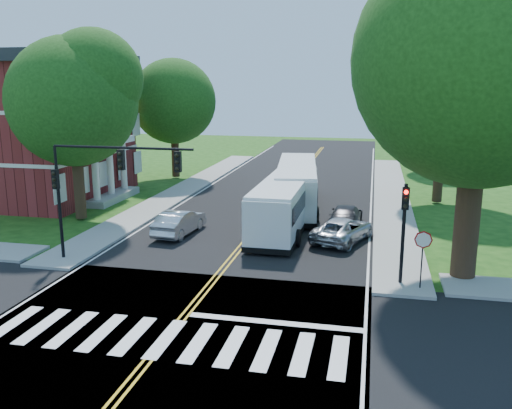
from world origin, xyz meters
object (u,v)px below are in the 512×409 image
(dark_sedan, at_px, (346,216))
(bus_follow, at_px, (297,185))
(bus_lead, at_px, (285,202))
(signal_ne, at_px, (404,221))
(hatchback, at_px, (179,222))
(suv, at_px, (343,230))
(signal_nw, at_px, (100,176))

(dark_sedan, bearing_deg, bus_follow, -46.31)
(bus_lead, bearing_deg, signal_ne, 128.08)
(dark_sedan, bearing_deg, hatchback, 24.86)
(signal_ne, bearing_deg, bus_lead, 127.73)
(bus_lead, xyz_separation_m, suv, (3.62, -2.08, -0.93))
(signal_ne, xyz_separation_m, bus_lead, (-6.50, 8.40, -1.35))
(signal_nw, height_order, bus_lead, signal_nw)
(hatchback, distance_m, suv, 9.45)
(bus_follow, height_order, suv, bus_follow)
(bus_lead, xyz_separation_m, hatchback, (-5.81, -2.70, -0.87))
(bus_follow, bearing_deg, signal_ne, 108.33)
(signal_nw, xyz_separation_m, hatchback, (1.75, 5.71, -3.64))
(signal_ne, distance_m, dark_sedan, 10.35)
(signal_nw, xyz_separation_m, dark_sedan, (11.17, 9.68, -3.71))
(hatchback, relative_size, dark_sedan, 0.98)
(signal_nw, height_order, hatchback, signal_nw)
(signal_nw, bearing_deg, hatchback, 72.97)
(signal_ne, bearing_deg, dark_sedan, 106.61)
(bus_lead, relative_size, bus_follow, 0.95)
(signal_nw, xyz_separation_m, bus_follow, (7.49, 13.81, -2.70))
(bus_follow, relative_size, suv, 2.57)
(signal_nw, bearing_deg, suv, 29.53)
(bus_follow, xyz_separation_m, hatchback, (-5.74, -8.10, -0.94))
(bus_follow, distance_m, hatchback, 9.97)
(signal_ne, xyz_separation_m, dark_sedan, (-2.88, 9.67, -2.29))
(suv, height_order, dark_sedan, suv)
(suv, relative_size, dark_sedan, 1.07)
(bus_lead, distance_m, dark_sedan, 3.94)
(signal_ne, xyz_separation_m, hatchback, (-12.30, 5.70, -2.22))
(bus_lead, height_order, hatchback, bus_lead)
(bus_follow, relative_size, dark_sedan, 2.74)
(hatchback, distance_m, dark_sedan, 10.22)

